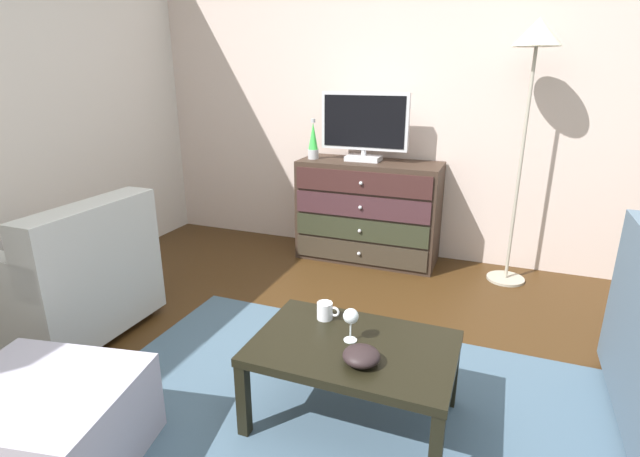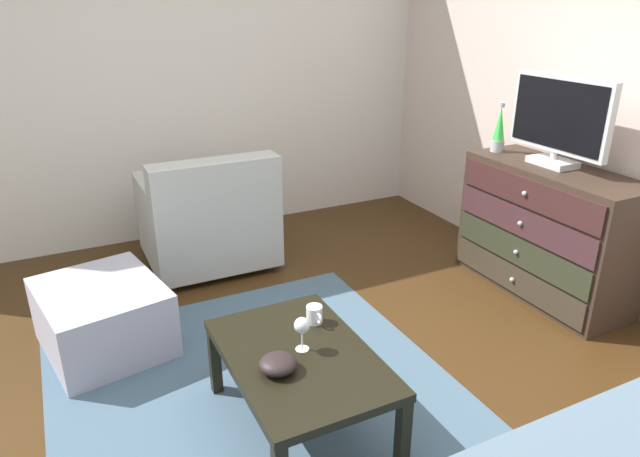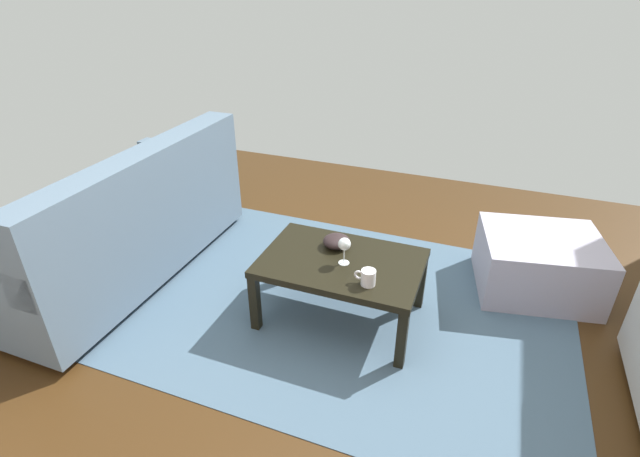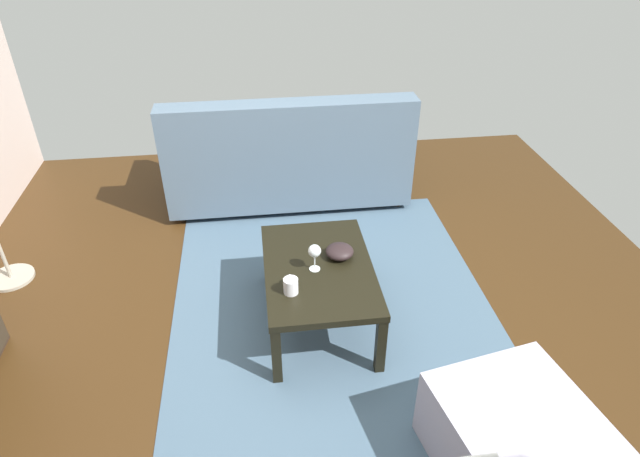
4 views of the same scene
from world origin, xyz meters
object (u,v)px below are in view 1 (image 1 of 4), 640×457
Objects in this scene: mug at (325,311)px; ottoman at (46,426)px; coffee_table at (353,354)px; dresser at (368,211)px; bowl_decorative at (361,356)px; lava_lamp at (313,141)px; wine_glass at (351,317)px; tv at (364,125)px; armchair at (66,280)px; standing_lamp at (534,60)px.

mug is 0.16× the size of ottoman.
dresser is at bearing 104.04° from coffee_table.
dresser is 2.17m from bowl_decorative.
lava_lamp is 2.25m from coffee_table.
ottoman is (-1.05, -0.73, -0.33)m from wine_glass.
tv is 2.90m from ottoman.
dresser is 1.31× the size of coffee_table.
lava_lamp is 2.75m from ottoman.
lava_lamp is 0.37× the size of coffee_table.
ottoman is at bearing -100.82° from tv.
bowl_decorative is 1.93m from armchair.
standing_lamp reaches higher than tv.
coffee_table is at bearing -74.45° from tv.
bowl_decorative is at bearing -57.68° from wine_glass.
coffee_table is 0.27m from mug.
mug is (0.30, -1.80, 0.02)m from dresser.
coffee_table is 1.27× the size of ottoman.
wine_glass is 0.18× the size of armchair.
tv reaches higher than bowl_decorative.
ottoman is (-0.10, -2.63, -0.80)m from lava_lamp.
tv is 4.57× the size of wine_glass.
ottoman is (-0.52, -2.70, -0.94)m from tv.
tv is 2.21m from coffee_table.
wine_glass is at bearing -63.44° from lava_lamp.
mug is (0.36, -1.82, -0.69)m from tv.
coffee_table is at bearing -3.63° from armchair.
coffee_table is 2.39m from standing_lamp.
dresser is 3.52× the size of lava_lamp.
dresser is at bearing 177.54° from standing_lamp.
standing_lamp is (0.66, 1.89, 1.10)m from wine_glass.
standing_lamp is (2.48, 1.80, 1.26)m from armchair.
tv is at bearing 159.12° from dresser.
ottoman is (0.77, -0.82, -0.17)m from armchair.
bowl_decorative is at bearing -73.49° from tv.
wine_glass is 2.29m from standing_lamp.
wine_glass is at bearing 122.32° from bowl_decorative.
standing_lamp reaches higher than mug.
coffee_table is 0.17m from wine_glass.
lava_lamp is at bearing -174.81° from dresser.
tv is 0.45m from lava_lamp.
bowl_decorative is at bearing -59.99° from coffee_table.
standing_lamp is (1.13, -0.05, 1.19)m from dresser.
mug is (0.78, -1.76, -0.55)m from lava_lamp.
dresser reaches higher than coffee_table.
bowl_decorative is (0.57, -2.10, 0.01)m from dresser.
standing_lamp is (1.71, 2.62, 1.43)m from ottoman.
armchair is (-1.65, -0.05, -0.09)m from mug.
tv is at bearing 55.49° from armchair.
mug reaches higher than bowl_decorative.
dresser is 2.03m from coffee_table.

